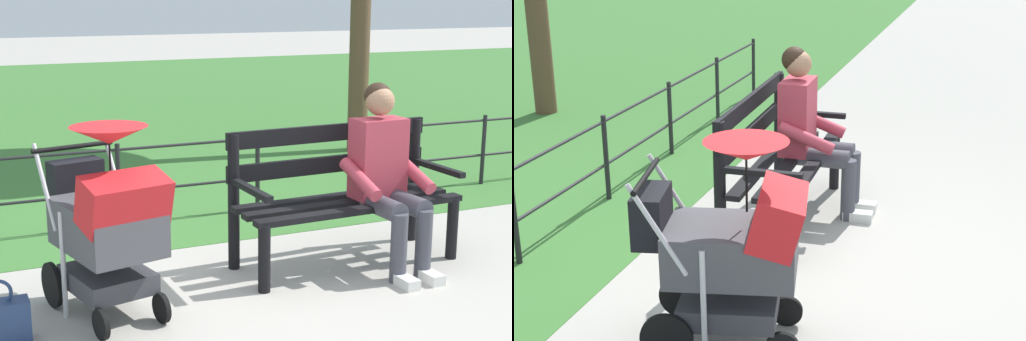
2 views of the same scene
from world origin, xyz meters
The scene contains 5 objects.
ground_plane centered at (0.00, 0.00, 0.00)m, with size 60.00×60.00×0.00m, color #ADA89E.
park_bench centered at (-0.64, -0.12, 0.53)m, with size 1.62×0.65×0.96m.
person_on_bench centered at (-0.87, 0.11, 0.68)m, with size 0.54×0.74×1.28m.
stroller centered at (1.08, 0.19, 0.59)m, with size 0.67×0.97×1.15m.
park_fence centered at (-0.50, -1.50, 0.42)m, with size 8.59×0.04×0.70m.
Camera 2 is at (4.53, 1.48, 2.29)m, focal length 54.12 mm.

